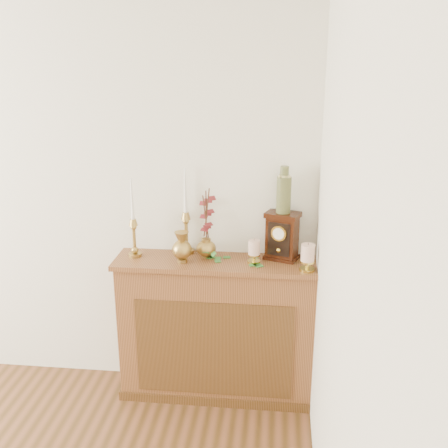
# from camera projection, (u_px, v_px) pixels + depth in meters

# --- Properties ---
(console_shelf) EXTENTS (1.24, 0.34, 0.93)m
(console_shelf) POSITION_uv_depth(u_px,v_px,m) (217.00, 333.00, 3.31)
(console_shelf) COLOR brown
(console_shelf) RESTS_ON ground
(candlestick_left) EXTENTS (0.08, 0.08, 0.49)m
(candlestick_left) POSITION_uv_depth(u_px,v_px,m) (134.00, 232.00, 3.18)
(candlestick_left) COLOR #A89143
(candlestick_left) RESTS_ON console_shelf
(candlestick_center) EXTENTS (0.09, 0.09, 0.54)m
(candlestick_center) POSITION_uv_depth(u_px,v_px,m) (186.00, 226.00, 3.23)
(candlestick_center) COLOR #A89143
(candlestick_center) RESTS_ON console_shelf
(bud_vase) EXTENTS (0.12, 0.12, 0.19)m
(bud_vase) POSITION_uv_depth(u_px,v_px,m) (182.00, 247.00, 3.11)
(bud_vase) COLOR #A89143
(bud_vase) RESTS_ON console_shelf
(ginger_jar) EXTENTS (0.18, 0.19, 0.45)m
(ginger_jar) POSITION_uv_depth(u_px,v_px,m) (207.00, 224.00, 3.18)
(ginger_jar) COLOR #A89143
(ginger_jar) RESTS_ON console_shelf
(pillar_candle_left) EXTENTS (0.08, 0.08, 0.15)m
(pillar_candle_left) POSITION_uv_depth(u_px,v_px,m) (254.00, 250.00, 3.11)
(pillar_candle_left) COLOR gold
(pillar_candle_left) RESTS_ON console_shelf
(pillar_candle_right) EXTENTS (0.09, 0.09, 0.17)m
(pillar_candle_right) POSITION_uv_depth(u_px,v_px,m) (308.00, 256.00, 2.99)
(pillar_candle_right) COLOR gold
(pillar_candle_right) RESTS_ON console_shelf
(ivy_garland) EXTENTS (0.37, 0.16, 0.07)m
(ivy_garland) POSITION_uv_depth(u_px,v_px,m) (230.00, 260.00, 3.13)
(ivy_garland) COLOR #2F6F2A
(ivy_garland) RESTS_ON console_shelf
(mantel_clock) EXTENTS (0.23, 0.19, 0.29)m
(mantel_clock) POSITION_uv_depth(u_px,v_px,m) (282.00, 236.00, 3.15)
(mantel_clock) COLOR #33150A
(mantel_clock) RESTS_ON console_shelf
(ceramic_vase) EXTENTS (0.09, 0.09, 0.28)m
(ceramic_vase) POSITION_uv_depth(u_px,v_px,m) (284.00, 192.00, 3.06)
(ceramic_vase) COLOR #172F25
(ceramic_vase) RESTS_ON mantel_clock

